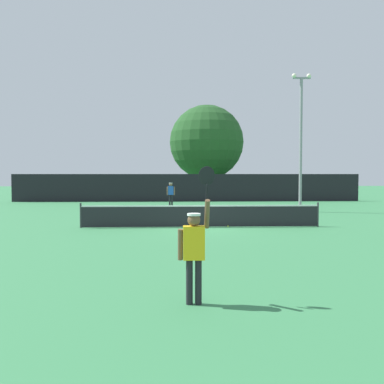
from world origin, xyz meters
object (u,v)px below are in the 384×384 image
(large_tree, at_px, (207,142))
(parked_car_mid, at_px, (206,189))
(player_receiving, at_px, (171,192))
(player_serving, at_px, (194,244))
(tennis_ball, at_px, (228,226))
(parked_car_near, at_px, (100,189))
(light_pole, at_px, (301,134))

(large_tree, bearing_deg, parked_car_mid, 86.16)
(player_receiving, relative_size, large_tree, 0.19)
(player_serving, relative_size, parked_car_mid, 0.56)
(player_serving, height_order, tennis_ball, player_serving)
(tennis_ball, bearing_deg, parked_car_near, 111.95)
(player_receiving, distance_m, parked_car_near, 14.63)
(player_serving, distance_m, tennis_ball, 10.95)
(parked_car_near, relative_size, parked_car_mid, 0.97)
(tennis_ball, relative_size, light_pole, 0.01)
(large_tree, relative_size, parked_car_near, 2.08)
(tennis_ball, height_order, parked_car_near, parked_car_near)
(player_serving, distance_m, large_tree, 33.59)
(player_receiving, height_order, parked_car_mid, parked_car_mid)
(player_serving, distance_m, parked_car_near, 35.79)
(tennis_ball, bearing_deg, parked_car_mid, 87.75)
(player_receiving, height_order, parked_car_near, parked_car_near)
(player_receiving, distance_m, light_pole, 9.79)
(player_serving, xyz_separation_m, tennis_ball, (1.99, 10.71, -1.05))
(player_serving, distance_m, light_pole, 19.59)
(player_serving, xyz_separation_m, player_receiving, (-0.60, 22.18, -0.04))
(light_pole, xyz_separation_m, large_tree, (-4.53, 15.41, 0.62))
(parked_car_mid, bearing_deg, tennis_ball, -83.77)
(player_receiving, bearing_deg, light_pole, 151.02)
(player_receiving, xyz_separation_m, tennis_ball, (2.59, -11.47, -1.00))
(player_receiving, distance_m, tennis_ball, 11.80)
(player_serving, distance_m, parked_car_mid, 36.37)
(tennis_ball, bearing_deg, player_serving, -100.51)
(player_serving, relative_size, parked_car_near, 0.57)
(tennis_ball, relative_size, parked_car_near, 0.02)
(tennis_ball, relative_size, parked_car_mid, 0.02)
(light_pole, bearing_deg, parked_car_near, 131.36)
(light_pole, bearing_deg, parked_car_mid, 103.21)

